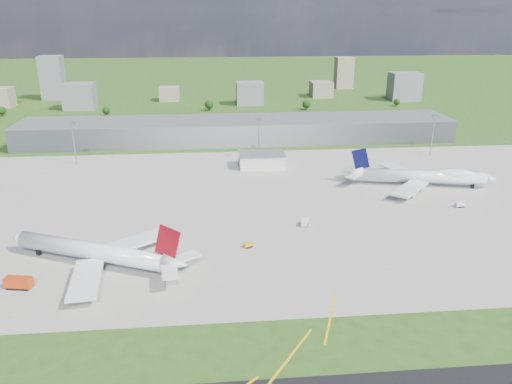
{
  "coord_description": "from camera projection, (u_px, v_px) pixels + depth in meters",
  "views": [
    {
      "loc": [
        -19.2,
        -180.54,
        86.79
      ],
      "look_at": [
        0.53,
        32.44,
        9.0
      ],
      "focal_mm": 35.0,
      "sensor_mm": 36.0,
      "label": 1
    }
  ],
  "objects": [
    {
      "name": "bldg_tall_e",
      "position": [
        344.0,
        73.0,
        589.92
      ],
      "size": [
        20.0,
        18.0,
        36.0
      ],
      "primitive_type": "cube",
      "color": "gray",
      "rests_on": "ground"
    },
    {
      "name": "ops_building",
      "position": [
        261.0,
        160.0,
        293.35
      ],
      "size": [
        26.0,
        16.0,
        8.0
      ],
      "primitive_type": "cube",
      "color": "silver",
      "rests_on": "ground"
    },
    {
      "name": "bldg_ce",
      "position": [
        321.0,
        89.0,
        533.73
      ],
      "size": [
        22.0,
        24.0,
        16.0
      ],
      "primitive_type": "cube",
      "color": "gray",
      "rests_on": "ground"
    },
    {
      "name": "mast_west",
      "position": [
        73.0,
        136.0,
        293.16
      ],
      "size": [
        3.5,
        2.0,
        25.9
      ],
      "color": "gray",
      "rests_on": "ground"
    },
    {
      "name": "tree_c",
      "position": [
        209.0,
        104.0,
        458.56
      ],
      "size": [
        8.1,
        8.1,
        9.9
      ],
      "color": "#382314",
      "rests_on": "ground"
    },
    {
      "name": "tree_far_e",
      "position": [
        397.0,
        102.0,
        479.29
      ],
      "size": [
        6.3,
        6.3,
        7.7
      ],
      "color": "#382314",
      "rests_on": "ground"
    },
    {
      "name": "mast_center",
      "position": [
        259.0,
        132.0,
        302.7
      ],
      "size": [
        3.5,
        2.0,
        25.9
      ],
      "color": "gray",
      "rests_on": "ground"
    },
    {
      "name": "tug_yellow",
      "position": [
        248.0,
        245.0,
        194.18
      ],
      "size": [
        4.22,
        3.49,
        1.82
      ],
      "rotation": [
        0.0,
        0.0,
        0.45
      ],
      "color": "#E9A90D",
      "rests_on": "ground"
    },
    {
      "name": "bldg_w",
      "position": [
        80.0,
        96.0,
        464.76
      ],
      "size": [
        28.0,
        22.0,
        24.0
      ],
      "primitive_type": "cube",
      "color": "slate",
      "rests_on": "ground"
    },
    {
      "name": "ground",
      "position": [
        239.0,
        146.0,
        340.64
      ],
      "size": [
        1400.0,
        1400.0,
        0.0
      ],
      "primitive_type": "plane",
      "color": "#2A4C17",
      "rests_on": "ground"
    },
    {
      "name": "van_white_near",
      "position": [
        305.0,
        223.0,
        213.83
      ],
      "size": [
        4.23,
        5.98,
        2.76
      ],
      "rotation": [
        0.0,
        0.0,
        1.2
      ],
      "color": "white",
      "rests_on": "ground"
    },
    {
      "name": "tree_w",
      "position": [
        106.0,
        110.0,
        437.05
      ],
      "size": [
        6.75,
        6.75,
        8.25
      ],
      "color": "#382314",
      "rests_on": "ground"
    },
    {
      "name": "van_white_far",
      "position": [
        460.0,
        205.0,
        233.72
      ],
      "size": [
        4.66,
        2.6,
        2.33
      ],
      "rotation": [
        0.0,
        0.0,
        0.11
      ],
      "color": "silver",
      "rests_on": "ground"
    },
    {
      "name": "bldg_cw",
      "position": [
        170.0,
        94.0,
        510.84
      ],
      "size": [
        20.0,
        18.0,
        14.0
      ],
      "primitive_type": "cube",
      "color": "gray",
      "rests_on": "ground"
    },
    {
      "name": "tree_e",
      "position": [
        306.0,
        104.0,
        461.79
      ],
      "size": [
        7.65,
        7.65,
        9.35
      ],
      "color": "#382314",
      "rests_on": "ground"
    },
    {
      "name": "bldg_tall_w",
      "position": [
        53.0,
        78.0,
        514.02
      ],
      "size": [
        22.0,
        20.0,
        44.0
      ],
      "primitive_type": "cube",
      "color": "slate",
      "rests_on": "ground"
    },
    {
      "name": "tree_far_w",
      "position": [
        2.0,
        111.0,
        433.81
      ],
      "size": [
        7.2,
        7.2,
        8.8
      ],
      "color": "#382314",
      "rests_on": "ground"
    },
    {
      "name": "airliner_blue_quad",
      "position": [
        423.0,
        176.0,
        260.31
      ],
      "size": [
        75.19,
        58.1,
        19.81
      ],
      "rotation": [
        0.0,
        0.0,
        -0.22
      ],
      "color": "white",
      "rests_on": "ground"
    },
    {
      "name": "bldg_e",
      "position": [
        404.0,
        86.0,
        510.54
      ],
      "size": [
        30.0,
        22.0,
        28.0
      ],
      "primitive_type": "cube",
      "color": "slate",
      "rests_on": "ground"
    },
    {
      "name": "airliner_red_twin",
      "position": [
        97.0,
        253.0,
        178.45
      ],
      "size": [
        69.68,
        52.51,
        20.26
      ],
      "rotation": [
        0.0,
        0.0,
        2.72
      ],
      "color": "white",
      "rests_on": "ground"
    },
    {
      "name": "terminal",
      "position": [
        238.0,
        130.0,
        352.11
      ],
      "size": [
        300.0,
        42.0,
        15.0
      ],
      "primitive_type": "cube",
      "color": "gray",
      "rests_on": "ground"
    },
    {
      "name": "bldg_c",
      "position": [
        250.0,
        93.0,
        488.33
      ],
      "size": [
        26.0,
        20.0,
        22.0
      ],
      "primitive_type": "cube",
      "color": "slate",
      "rests_on": "ground"
    },
    {
      "name": "mast_east",
      "position": [
        434.0,
        128.0,
        312.24
      ],
      "size": [
        3.5,
        2.0,
        25.9
      ],
      "color": "gray",
      "rests_on": "ground"
    },
    {
      "name": "fire_truck",
      "position": [
        19.0,
        283.0,
        165.13
      ],
      "size": [
        9.4,
        4.96,
        3.92
      ],
      "rotation": [
        0.0,
        0.0,
        -0.19
      ],
      "color": "red",
      "rests_on": "ground"
    },
    {
      "name": "apron",
      "position": [
        274.0,
        204.0,
        238.56
      ],
      "size": [
        360.0,
        190.0,
        0.08
      ],
      "primitive_type": "cube",
      "color": "gray",
      "rests_on": "ground"
    }
  ]
}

